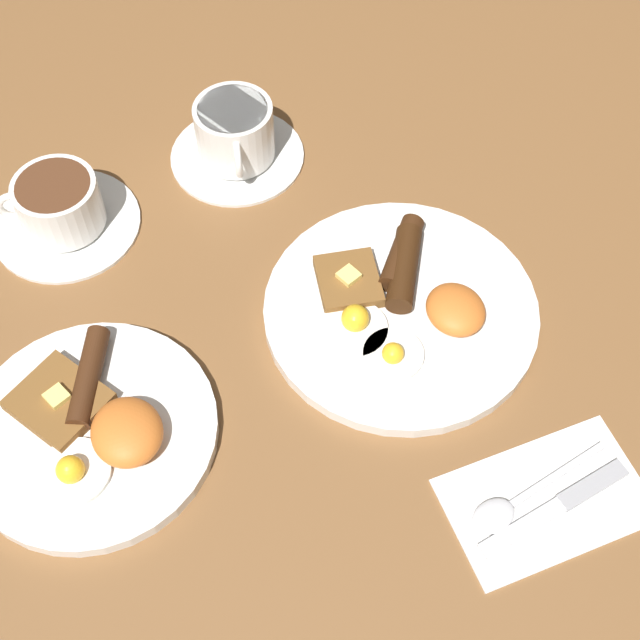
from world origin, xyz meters
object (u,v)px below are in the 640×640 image
Objects in this scene: breakfast_plate_far at (94,430)px; teacup_far at (60,209)px; breakfast_plate_near at (401,307)px; teacup_near at (235,137)px; spoon at (508,507)px; knife at (563,503)px.

teacup_far reaches higher than breakfast_plate_far.
breakfast_plate_near is at bearing -132.71° from teacup_far.
breakfast_plate_far is 1.52× the size of teacup_near.
teacup_near is (0.28, 0.07, 0.02)m from breakfast_plate_near.
teacup_far is 1.06× the size of spoon.
breakfast_plate_far is 0.40m from spoon.
teacup_far is (0.27, -0.05, 0.02)m from breakfast_plate_far.
breakfast_plate_near is at bearing -165.69° from teacup_near.
knife is at bearing 151.66° from spoon.
teacup_far is 1.01× the size of knife.
teacup_near reaches higher than breakfast_plate_near.
spoon is at bearing -151.30° from teacup_far.
teacup_far is at bearing 47.29° from breakfast_plate_near.
spoon is at bearing 176.83° from breakfast_plate_near.
spoon is (-0.52, -0.06, -0.03)m from teacup_near.
teacup_far reaches higher than spoon.
teacup_near is 0.22m from teacup_far.
knife is at bearing -172.28° from breakfast_plate_near.
teacup_near is (0.29, -0.26, 0.02)m from breakfast_plate_far.
knife is (-0.25, -0.37, -0.01)m from breakfast_plate_far.
breakfast_plate_near is 1.81× the size of teacup_near.
spoon is at bearing -125.89° from breakfast_plate_far.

